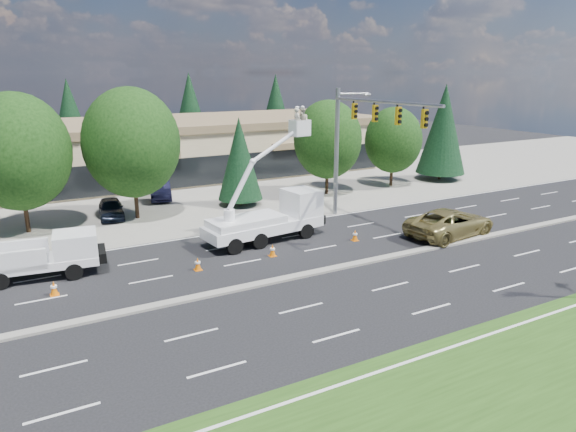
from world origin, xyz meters
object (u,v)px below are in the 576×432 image
bucket_truck (274,211)px  minivan (450,223)px  utility_pickup (48,260)px  signal_mast (355,134)px

bucket_truck → minivan: bucket_truck is taller
bucket_truck → utility_pickup: bearing=173.4°
signal_mast → minivan: bearing=-58.7°
utility_pickup → signal_mast: bearing=9.5°
utility_pickup → minivan: (22.91, -4.81, -0.02)m
utility_pickup → bucket_truck: bearing=6.7°
utility_pickup → minivan: bearing=-5.0°
minivan → signal_mast: bearing=24.8°
utility_pickup → minivan: 23.41m
signal_mast → utility_pickup: (-19.44, -0.89, -5.16)m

